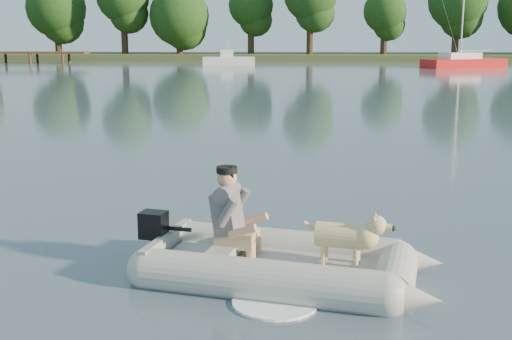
{
  "coord_description": "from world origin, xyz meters",
  "views": [
    {
      "loc": [
        0.68,
        -7.0,
        2.58
      ],
      "look_at": [
        0.36,
        1.65,
        0.75
      ],
      "focal_mm": 45.0,
      "sensor_mm": 36.0,
      "label": 1
    }
  ],
  "objects_px": {
    "man": "(229,209)",
    "sailboat": "(463,62)",
    "dinghy": "(285,231)",
    "motorboat": "(229,55)",
    "dog": "(341,240)"
  },
  "relations": [
    {
      "from": "man",
      "to": "sailboat",
      "type": "xyz_separation_m",
      "value": [
        15.11,
        45.41,
        -0.29
      ]
    },
    {
      "from": "motorboat",
      "to": "sailboat",
      "type": "xyz_separation_m",
      "value": [
        18.95,
        -3.4,
        -0.46
      ]
    },
    {
      "from": "man",
      "to": "dog",
      "type": "bearing_deg",
      "value": 0.0
    },
    {
      "from": "dinghy",
      "to": "sailboat",
      "type": "xyz_separation_m",
      "value": [
        14.5,
        45.61,
        -0.12
      ]
    },
    {
      "from": "dinghy",
      "to": "sailboat",
      "type": "distance_m",
      "value": 47.86
    },
    {
      "from": "dinghy",
      "to": "motorboat",
      "type": "height_order",
      "value": "motorboat"
    },
    {
      "from": "dog",
      "to": "motorboat",
      "type": "relative_size",
      "value": 0.19
    },
    {
      "from": "motorboat",
      "to": "sailboat",
      "type": "distance_m",
      "value": 19.26
    },
    {
      "from": "man",
      "to": "dog",
      "type": "relative_size",
      "value": 1.16
    },
    {
      "from": "man",
      "to": "motorboat",
      "type": "distance_m",
      "value": 48.96
    },
    {
      "from": "dinghy",
      "to": "man",
      "type": "bearing_deg",
      "value": 175.76
    },
    {
      "from": "man",
      "to": "motorboat",
      "type": "relative_size",
      "value": 0.22
    },
    {
      "from": "man",
      "to": "dog",
      "type": "distance_m",
      "value": 1.26
    },
    {
      "from": "dog",
      "to": "motorboat",
      "type": "height_order",
      "value": "motorboat"
    },
    {
      "from": "man",
      "to": "sailboat",
      "type": "relative_size",
      "value": 0.1
    }
  ]
}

